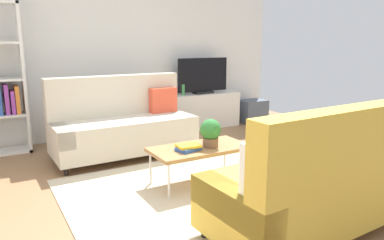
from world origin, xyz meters
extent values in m
plane|color=#936B47|center=(0.00, 0.00, 0.00)|extent=(7.68, 7.68, 0.00)
cube|color=white|center=(0.00, 2.80, 1.45)|extent=(6.40, 0.12, 2.90)
cube|color=beige|center=(0.09, -0.08, 0.01)|extent=(2.90, 2.20, 0.01)
cube|color=beige|center=(-0.26, 1.47, 0.32)|extent=(1.92, 0.88, 0.44)
cube|color=beige|center=(-0.26, 1.79, 0.82)|extent=(1.90, 0.24, 0.56)
cube|color=beige|center=(0.59, 1.49, 0.43)|extent=(0.22, 0.84, 0.22)
cube|color=beige|center=(-1.11, 1.45, 0.43)|extent=(0.22, 0.84, 0.22)
cylinder|color=black|center=(0.62, 1.15, 0.05)|extent=(0.05, 0.05, 0.10)
cylinder|color=black|center=(-1.12, 1.11, 0.05)|extent=(0.05, 0.05, 0.10)
cylinder|color=black|center=(0.61, 1.83, 0.05)|extent=(0.05, 0.05, 0.10)
cylinder|color=black|center=(-1.13, 1.79, 0.05)|extent=(0.05, 0.05, 0.10)
cube|color=#D84C33|center=(0.41, 1.62, 0.72)|extent=(0.40, 0.15, 0.36)
cube|color=gold|center=(0.44, -1.23, 0.32)|extent=(1.93, 0.92, 0.44)
cube|color=gold|center=(0.46, -1.55, 0.82)|extent=(1.91, 0.28, 0.56)
cube|color=gold|center=(-0.41, -1.27, 0.43)|extent=(0.24, 0.85, 0.22)
cube|color=gold|center=(1.29, -1.20, 0.43)|extent=(0.24, 0.85, 0.22)
cylinder|color=black|center=(-0.44, -0.93, 0.05)|extent=(0.05, 0.05, 0.10)
cylinder|color=black|center=(1.30, -0.85, 0.05)|extent=(0.05, 0.05, 0.10)
cube|color=white|center=(-0.22, -1.40, 0.72)|extent=(0.41, 0.16, 0.36)
cube|color=#288C4C|center=(0.23, -1.38, 0.72)|extent=(0.41, 0.16, 0.36)
cube|color=#9E7042|center=(0.14, 0.12, 0.40)|extent=(1.10, 0.56, 0.04)
cylinder|color=silver|center=(-0.36, 0.35, 0.19)|extent=(0.02, 0.02, 0.38)
cylinder|color=silver|center=(0.64, 0.35, 0.19)|extent=(0.02, 0.02, 0.38)
cylinder|color=silver|center=(-0.36, -0.11, 0.19)|extent=(0.02, 0.02, 0.38)
cylinder|color=silver|center=(0.64, -0.11, 0.19)|extent=(0.02, 0.02, 0.38)
cube|color=silver|center=(1.60, 2.46, 0.32)|extent=(1.40, 0.44, 0.64)
cube|color=black|center=(1.60, 2.44, 0.66)|extent=(0.36, 0.20, 0.04)
cube|color=black|center=(1.60, 2.44, 0.98)|extent=(1.00, 0.05, 0.60)
cube|color=white|center=(-1.37, 2.48, 1.05)|extent=(0.04, 0.36, 2.10)
cube|color=purple|center=(-1.61, 2.48, 0.77)|extent=(0.05, 0.29, 0.42)
cube|color=purple|center=(-1.54, 2.48, 0.73)|extent=(0.05, 0.29, 0.33)
cube|color=orange|center=(-1.48, 2.48, 0.76)|extent=(0.05, 0.29, 0.39)
cube|color=#4C5666|center=(2.70, 2.36, 0.22)|extent=(0.52, 0.40, 0.44)
cylinder|color=brown|center=(0.25, 0.06, 0.47)|extent=(0.17, 0.17, 0.11)
sphere|color=#2D7233|center=(0.25, 0.06, 0.62)|extent=(0.23, 0.23, 0.23)
cube|color=#3359B2|center=(-0.03, 0.06, 0.44)|extent=(0.28, 0.24, 0.04)
cube|color=gold|center=(-0.03, 0.06, 0.47)|extent=(0.25, 0.20, 0.03)
cylinder|color=#B24C4C|center=(1.02, 2.51, 0.71)|extent=(0.10, 0.10, 0.13)
cylinder|color=#3F8C4C|center=(1.18, 2.42, 0.74)|extent=(0.06, 0.06, 0.19)
camera|label=1|loc=(-1.87, -3.23, 1.56)|focal=34.25mm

